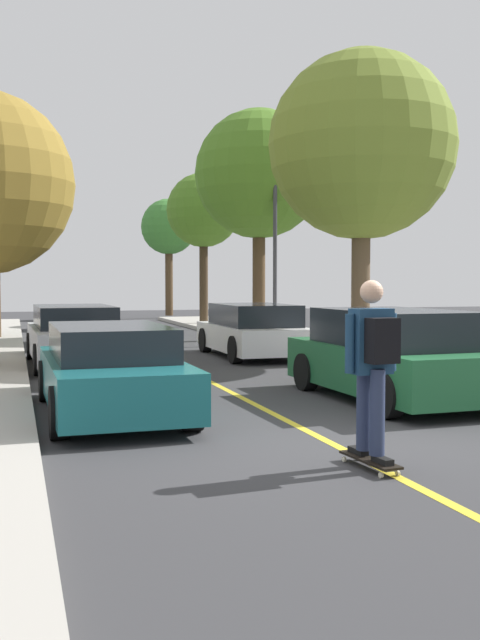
# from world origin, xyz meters

# --- Properties ---
(ground) EXTENTS (80.00, 80.00, 0.00)m
(ground) POSITION_xyz_m (0.00, 0.00, 0.00)
(ground) COLOR #353538
(center_line) EXTENTS (0.12, 39.20, 0.01)m
(center_line) POSITION_xyz_m (0.00, 4.00, 0.00)
(center_line) COLOR gold
(center_line) RESTS_ON ground
(parked_car_left_nearest) EXTENTS (1.87, 4.35, 1.25)m
(parked_car_left_nearest) POSITION_xyz_m (-2.20, 2.83, 0.62)
(parked_car_left_nearest) COLOR #196066
(parked_car_left_nearest) RESTS_ON ground
(parked_car_left_near) EXTENTS (2.02, 4.71, 1.33)m
(parked_car_left_near) POSITION_xyz_m (-2.20, 9.22, 0.66)
(parked_car_left_near) COLOR #B7B7BC
(parked_car_left_near) RESTS_ON ground
(parked_car_right_nearest) EXTENTS (2.04, 4.20, 1.43)m
(parked_car_right_nearest) POSITION_xyz_m (2.20, 2.75, 0.71)
(parked_car_right_nearest) COLOR #1E5B33
(parked_car_right_nearest) RESTS_ON ground
(parked_car_right_near) EXTENTS (1.99, 4.28, 1.31)m
(parked_car_right_near) POSITION_xyz_m (2.20, 9.79, 0.65)
(parked_car_right_near) COLOR white
(parked_car_right_near) RESTS_ON ground
(street_tree_right_nearest) EXTENTS (4.23, 4.23, 6.91)m
(street_tree_right_nearest) POSITION_xyz_m (4.08, 7.67, 4.91)
(street_tree_right_nearest) COLOR brown
(street_tree_right_nearest) RESTS_ON sidewalk_right
(street_tree_right_near) EXTENTS (4.11, 4.11, 7.22)m
(street_tree_right_near) POSITION_xyz_m (4.08, 14.95, 5.28)
(street_tree_right_near) COLOR #4C3823
(street_tree_right_near) RESTS_ON sidewalk_right
(street_tree_right_far) EXTENTS (3.07, 3.07, 6.22)m
(street_tree_right_far) POSITION_xyz_m (4.08, 22.15, 4.78)
(street_tree_right_far) COLOR #3D2D1E
(street_tree_right_far) RESTS_ON sidewalk_right
(street_tree_right_farthest) EXTENTS (2.81, 2.81, 5.92)m
(street_tree_right_farthest) POSITION_xyz_m (4.08, 29.29, 4.59)
(street_tree_right_farthest) COLOR #4C3823
(street_tree_right_farthest) RESTS_ON sidewalk_right
(fire_hydrant) EXTENTS (0.20, 0.20, 0.70)m
(fire_hydrant) POSITION_xyz_m (3.70, 6.57, 0.49)
(fire_hydrant) COLOR #B2140F
(fire_hydrant) RESTS_ON sidewalk_right
(streetlamp) EXTENTS (0.36, 0.24, 5.35)m
(streetlamp) POSITION_xyz_m (3.95, 13.06, 3.21)
(streetlamp) COLOR #38383D
(streetlamp) RESTS_ON sidewalk_right
(skateboard) EXTENTS (0.30, 0.86, 0.10)m
(skateboard) POSITION_xyz_m (-0.11, -0.98, 0.09)
(skateboard) COLOR black
(skateboard) RESTS_ON ground
(skateboarder) EXTENTS (0.59, 0.71, 1.78)m
(skateboarder) POSITION_xyz_m (-0.10, -1.01, 1.11)
(skateboarder) COLOR black
(skateboarder) RESTS_ON skateboard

